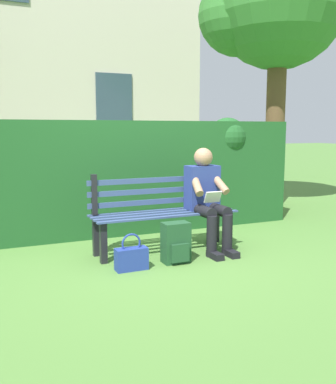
{
  "coord_description": "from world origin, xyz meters",
  "views": [
    {
      "loc": [
        1.95,
        4.5,
        1.41
      ],
      "look_at": [
        0.0,
        0.1,
        0.71
      ],
      "focal_mm": 40.79,
      "sensor_mm": 36.0,
      "label": 1
    }
  ],
  "objects_px": {
    "park_bench": "(162,212)",
    "backpack": "(176,243)",
    "tree": "(272,5)",
    "handbag": "(131,258)",
    "person_seated": "(207,196)"
  },
  "relations": [
    {
      "from": "person_seated",
      "to": "backpack",
      "type": "relative_size",
      "value": 2.75
    },
    {
      "from": "park_bench",
      "to": "backpack",
      "type": "relative_size",
      "value": 3.92
    },
    {
      "from": "handbag",
      "to": "backpack",
      "type": "bearing_deg",
      "value": -174.97
    },
    {
      "from": "park_bench",
      "to": "tree",
      "type": "relative_size",
      "value": 0.35
    },
    {
      "from": "park_bench",
      "to": "tree",
      "type": "height_order",
      "value": "tree"
    },
    {
      "from": "park_bench",
      "to": "handbag",
      "type": "bearing_deg",
      "value": 43.78
    },
    {
      "from": "tree",
      "to": "handbag",
      "type": "relative_size",
      "value": 12.94
    },
    {
      "from": "park_bench",
      "to": "tree",
      "type": "bearing_deg",
      "value": -145.45
    },
    {
      "from": "tree",
      "to": "backpack",
      "type": "relative_size",
      "value": 11.27
    },
    {
      "from": "backpack",
      "to": "tree",
      "type": "bearing_deg",
      "value": -139.97
    },
    {
      "from": "tree",
      "to": "handbag",
      "type": "xyz_separation_m",
      "value": [
        3.57,
        2.61,
        -3.45
      ]
    },
    {
      "from": "handbag",
      "to": "park_bench",
      "type": "bearing_deg",
      "value": -136.22
    },
    {
      "from": "park_bench",
      "to": "backpack",
      "type": "bearing_deg",
      "value": 83.69
    },
    {
      "from": "park_bench",
      "to": "handbag",
      "type": "xyz_separation_m",
      "value": [
        0.57,
        0.55,
        -0.33
      ]
    },
    {
      "from": "person_seated",
      "to": "tree",
      "type": "bearing_deg",
      "value": -138.22
    }
  ]
}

